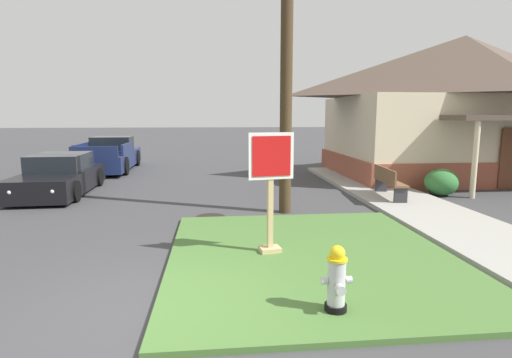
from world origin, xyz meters
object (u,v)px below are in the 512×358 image
Objects in this scene: manhole_cover at (211,217)px; parked_sedan_black at (60,177)px; street_bench at (388,181)px; stop_sign at (271,194)px; pickup_truck_navy at (110,157)px; fire_hydrant at (337,280)px; utility_pole at (287,3)px.

parked_sedan_black is at bearing 143.56° from manhole_cover.
manhole_cover is 0.39× the size of street_bench.
pickup_truck_navy is (-5.67, 11.94, -0.51)m from stop_sign.
parked_sedan_black is at bearing 132.41° from stop_sign.
parked_sedan_black is (-4.76, 3.52, 0.53)m from manhole_cover.
manhole_cover is at bearing -36.44° from parked_sedan_black.
stop_sign reaches higher than manhole_cover.
fire_hydrant is 7.11m from utility_pole.
pickup_truck_navy is 11.78m from utility_pole.
stop_sign is 5.89m from street_bench.
pickup_truck_navy reaches higher than street_bench.
parked_sedan_black is 2.44× the size of street_bench.
street_bench is (9.87, -2.13, 0.05)m from parked_sedan_black.
parked_sedan_black is at bearing -91.70° from pickup_truck_navy.
parked_sedan_black is 0.82× the size of pickup_truck_navy.
utility_pole is at bearing 86.74° from fire_hydrant.
stop_sign reaches higher than parked_sedan_black.
fire_hydrant is 0.40× the size of stop_sign.
pickup_truck_navy is (0.16, 5.55, 0.07)m from parked_sedan_black.
manhole_cover is 0.13× the size of pickup_truck_navy.
stop_sign is 3.27m from manhole_cover.
fire_hydrant is 1.18× the size of manhole_cover.
parked_sedan_black is 8.67m from utility_pole.
street_bench is (5.10, 1.39, 0.59)m from manhole_cover.
street_bench is at bearing -38.34° from pickup_truck_navy.
stop_sign is 8.68m from parked_sedan_black.
stop_sign is 13.23m from pickup_truck_navy.
manhole_cover is 0.16× the size of parked_sedan_black.
parked_sedan_black reaches higher than fire_hydrant.
stop_sign is 5.15m from utility_pole.
utility_pole reaches higher than street_bench.
utility_pole is at bearing 75.65° from stop_sign.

